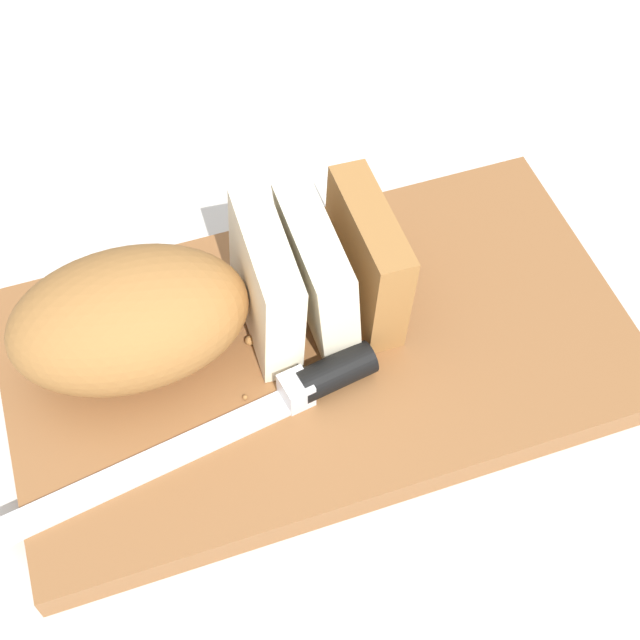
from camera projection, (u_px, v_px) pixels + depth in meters
ground_plane at (320, 360)px, 0.70m from camera, size 3.00×3.00×0.00m
cutting_board at (320, 352)px, 0.69m from camera, size 0.47×0.26×0.02m
bread_loaf at (193, 303)px, 0.65m from camera, size 0.28×0.12×0.10m
bread_knife at (285, 396)px, 0.65m from camera, size 0.28×0.07×0.03m
crumb_near_knife at (245, 397)px, 0.66m from camera, size 0.00×0.00×0.00m
crumb_near_loaf at (236, 310)px, 0.70m from camera, size 0.01×0.01×0.01m
crumb_stray_left at (250, 340)px, 0.68m from camera, size 0.01×0.01×0.01m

